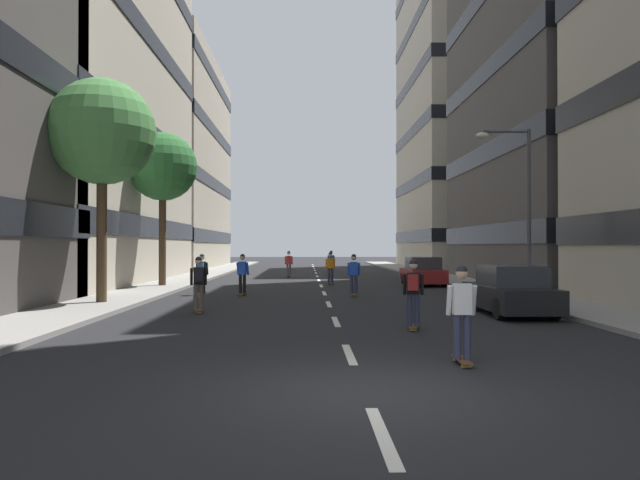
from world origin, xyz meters
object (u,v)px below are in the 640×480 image
(skater_3, at_px, (413,289))
(skater_6, at_px, (202,271))
(skater_8, at_px, (354,273))
(street_tree_near, at_px, (102,133))
(parked_car_near, at_px, (510,292))
(skater_7, at_px, (331,261))
(skater_0, at_px, (199,281))
(skater_4, at_px, (242,272))
(street_tree_mid, at_px, (163,168))
(skater_2, at_px, (330,267))
(skater_1, at_px, (289,263))
(parked_car_mid, at_px, (423,272))
(streetlamp_right, at_px, (519,194))
(skater_5, at_px, (462,309))

(skater_3, relative_size, skater_6, 1.00)
(skater_8, bearing_deg, street_tree_near, -158.05)
(parked_car_near, xyz_separation_m, skater_7, (-4.43, 25.60, 0.29))
(parked_car_near, bearing_deg, skater_8, 122.77)
(street_tree_near, relative_size, skater_0, 4.45)
(skater_4, xyz_separation_m, skater_8, (4.73, -0.62, 0.00))
(street_tree_mid, height_order, skater_7, street_tree_mid)
(street_tree_mid, xyz_separation_m, skater_6, (2.73, -4.38, -5.07))
(skater_2, xyz_separation_m, skater_6, (-5.87, -6.76, 0.03))
(skater_0, relative_size, skater_4, 1.00)
(skater_1, xyz_separation_m, skater_4, (-1.58, -15.06, 0.00))
(skater_6, bearing_deg, street_tree_mid, 121.93)
(parked_car_mid, distance_m, skater_1, 11.43)
(skater_2, distance_m, skater_3, 17.68)
(streetlamp_right, bearing_deg, parked_car_near, -113.30)
(skater_4, bearing_deg, streetlamp_right, -14.48)
(skater_1, relative_size, skater_8, 1.00)
(parked_car_mid, xyz_separation_m, skater_0, (-9.73, -13.06, 0.32))
(parked_car_near, distance_m, skater_7, 25.98)
(streetlamp_right, distance_m, skater_8, 7.33)
(parked_car_near, height_order, skater_8, skater_8)
(skater_2, xyz_separation_m, skater_7, (0.53, 11.27, 0.00))
(street_tree_near, relative_size, skater_6, 4.45)
(skater_0, height_order, skater_2, same)
(skater_4, xyz_separation_m, skater_7, (4.61, 18.29, 0.00))
(streetlamp_right, bearing_deg, skater_7, 106.75)
(streetlamp_right, distance_m, skater_1, 20.46)
(streetlamp_right, height_order, skater_1, streetlamp_right)
(parked_car_mid, relative_size, skater_1, 2.47)
(skater_8, bearing_deg, skater_0, -131.99)
(skater_1, distance_m, skater_6, 15.17)
(street_tree_near, height_order, skater_4, street_tree_near)
(skater_3, distance_m, skater_8, 10.01)
(street_tree_near, distance_m, skater_7, 24.95)
(street_tree_near, xyz_separation_m, skater_8, (9.26, 3.73, -5.14))
(streetlamp_right, height_order, skater_7, streetlamp_right)
(street_tree_near, distance_m, skater_5, 15.53)
(skater_3, bearing_deg, skater_2, 94.36)
(parked_car_mid, xyz_separation_m, skater_5, (-3.55, -21.47, 0.29))
(streetlamp_right, height_order, skater_0, streetlamp_right)
(parked_car_mid, bearing_deg, skater_6, -150.43)
(skater_3, bearing_deg, skater_5, -89.18)
(parked_car_mid, bearing_deg, skater_3, -102.00)
(skater_2, bearing_deg, skater_1, 107.30)
(skater_3, bearing_deg, street_tree_mid, 123.10)
(parked_car_mid, distance_m, skater_4, 11.09)
(parked_car_mid, height_order, street_tree_mid, street_tree_mid)
(streetlamp_right, bearing_deg, street_tree_near, -174.40)
(skater_0, bearing_deg, skater_5, -53.67)
(streetlamp_right, bearing_deg, parked_car_mid, 101.78)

